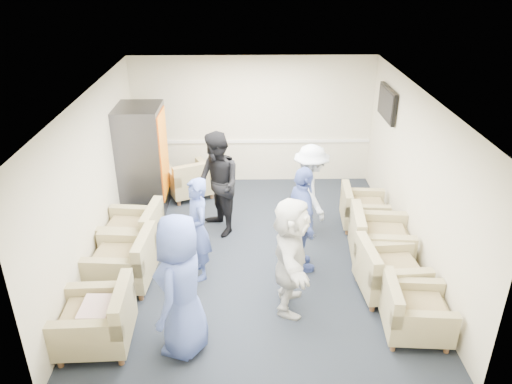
{
  "coord_description": "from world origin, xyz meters",
  "views": [
    {
      "loc": [
        -0.13,
        -7.04,
        4.57
      ],
      "look_at": [
        0.01,
        0.2,
        1.05
      ],
      "focal_mm": 35.0,
      "sensor_mm": 36.0,
      "label": 1
    }
  ],
  "objects_px": {
    "armchair_right_near": "(412,313)",
    "person_front_left": "(181,286)",
    "armchair_left_near": "(100,322)",
    "person_back_left": "(217,185)",
    "person_front_right": "(291,255)",
    "armchair_left_mid": "(125,263)",
    "armchair_left_far": "(135,234)",
    "person_mid_left": "(197,229)",
    "armchair_right_midfar": "(376,241)",
    "person_back_right": "(310,191)",
    "armchair_corner": "(190,181)",
    "person_mid_right": "(302,220)",
    "vending_machine": "(143,159)",
    "armchair_right_far": "(361,210)",
    "armchair_right_midnear": "(387,274)"
  },
  "relations": [
    {
      "from": "person_back_left",
      "to": "person_back_right",
      "type": "xyz_separation_m",
      "value": [
        1.6,
        -0.1,
        -0.1
      ]
    },
    {
      "from": "armchair_left_near",
      "to": "person_mid_left",
      "type": "relative_size",
      "value": 0.57
    },
    {
      "from": "armchair_left_far",
      "to": "person_front_left",
      "type": "bearing_deg",
      "value": 31.55
    },
    {
      "from": "armchair_left_mid",
      "to": "armchair_right_midfar",
      "type": "distance_m",
      "value": 3.94
    },
    {
      "from": "armchair_right_far",
      "to": "vending_machine",
      "type": "bearing_deg",
      "value": 83.04
    },
    {
      "from": "armchair_left_mid",
      "to": "armchair_left_far",
      "type": "height_order",
      "value": "same"
    },
    {
      "from": "armchair_right_near",
      "to": "person_front_left",
      "type": "bearing_deg",
      "value": 98.17
    },
    {
      "from": "armchair_left_far",
      "to": "person_front_left",
      "type": "height_order",
      "value": "person_front_left"
    },
    {
      "from": "person_mid_right",
      "to": "person_back_right",
      "type": "bearing_deg",
      "value": -23.52
    },
    {
      "from": "armchair_right_far",
      "to": "vending_machine",
      "type": "relative_size",
      "value": 0.42
    },
    {
      "from": "person_mid_left",
      "to": "person_front_right",
      "type": "relative_size",
      "value": 0.96
    },
    {
      "from": "person_mid_left",
      "to": "person_back_right",
      "type": "height_order",
      "value": "person_back_right"
    },
    {
      "from": "armchair_left_near",
      "to": "armchair_left_mid",
      "type": "distance_m",
      "value": 1.29
    },
    {
      "from": "armchair_right_near",
      "to": "armchair_right_midfar",
      "type": "distance_m",
      "value": 1.73
    },
    {
      "from": "armchair_right_near",
      "to": "person_mid_right",
      "type": "height_order",
      "value": "person_mid_right"
    },
    {
      "from": "armchair_left_mid",
      "to": "armchair_right_near",
      "type": "distance_m",
      "value": 4.12
    },
    {
      "from": "armchair_left_far",
      "to": "armchair_right_far",
      "type": "bearing_deg",
      "value": 108.14
    },
    {
      "from": "armchair_left_near",
      "to": "person_front_left",
      "type": "bearing_deg",
      "value": 84.25
    },
    {
      "from": "armchair_right_midfar",
      "to": "vending_machine",
      "type": "relative_size",
      "value": 0.49
    },
    {
      "from": "person_front_left",
      "to": "person_mid_left",
      "type": "bearing_deg",
      "value": -165.6
    },
    {
      "from": "armchair_left_far",
      "to": "person_mid_left",
      "type": "relative_size",
      "value": 0.61
    },
    {
      "from": "person_mid_left",
      "to": "person_mid_right",
      "type": "relative_size",
      "value": 0.94
    },
    {
      "from": "armchair_right_midfar",
      "to": "person_front_left",
      "type": "distance_m",
      "value": 3.5
    },
    {
      "from": "armchair_right_far",
      "to": "person_front_left",
      "type": "xyz_separation_m",
      "value": [
        -2.87,
        -3.06,
        0.62
      ]
    },
    {
      "from": "armchair_left_mid",
      "to": "person_mid_right",
      "type": "bearing_deg",
      "value": 102.03
    },
    {
      "from": "armchair_left_near",
      "to": "person_front_left",
      "type": "height_order",
      "value": "person_front_left"
    },
    {
      "from": "armchair_left_mid",
      "to": "person_mid_left",
      "type": "relative_size",
      "value": 0.6
    },
    {
      "from": "armchair_right_far",
      "to": "person_front_right",
      "type": "xyz_separation_m",
      "value": [
        -1.48,
        -2.28,
        0.53
      ]
    },
    {
      "from": "person_back_right",
      "to": "person_mid_left",
      "type": "bearing_deg",
      "value": 111.64
    },
    {
      "from": "armchair_right_midnear",
      "to": "person_back_left",
      "type": "xyz_separation_m",
      "value": [
        -2.52,
        1.86,
        0.58
      ]
    },
    {
      "from": "armchair_corner",
      "to": "person_mid_right",
      "type": "xyz_separation_m",
      "value": [
        1.99,
        -2.62,
        0.52
      ]
    },
    {
      "from": "armchair_left_near",
      "to": "vending_machine",
      "type": "xyz_separation_m",
      "value": [
        -0.09,
        3.79,
        0.66
      ]
    },
    {
      "from": "armchair_corner",
      "to": "person_mid_left",
      "type": "distance_m",
      "value": 2.85
    },
    {
      "from": "armchair_corner",
      "to": "person_back_left",
      "type": "relative_size",
      "value": 0.62
    },
    {
      "from": "armchair_left_near",
      "to": "person_back_left",
      "type": "distance_m",
      "value": 3.19
    },
    {
      "from": "person_mid_right",
      "to": "person_front_right",
      "type": "relative_size",
      "value": 1.02
    },
    {
      "from": "armchair_right_near",
      "to": "person_back_left",
      "type": "relative_size",
      "value": 0.48
    },
    {
      "from": "person_mid_left",
      "to": "person_back_right",
      "type": "distance_m",
      "value": 2.21
    },
    {
      "from": "armchair_left_mid",
      "to": "person_mid_left",
      "type": "bearing_deg",
      "value": 105.15
    },
    {
      "from": "armchair_right_midnear",
      "to": "person_mid_right",
      "type": "relative_size",
      "value": 0.55
    },
    {
      "from": "person_back_left",
      "to": "person_front_right",
      "type": "height_order",
      "value": "person_back_left"
    },
    {
      "from": "person_front_left",
      "to": "person_back_right",
      "type": "distance_m",
      "value": 3.38
    },
    {
      "from": "armchair_right_far",
      "to": "person_back_right",
      "type": "relative_size",
      "value": 0.51
    },
    {
      "from": "armchair_left_near",
      "to": "person_mid_right",
      "type": "bearing_deg",
      "value": 119.37
    },
    {
      "from": "armchair_right_midfar",
      "to": "person_front_right",
      "type": "bearing_deg",
      "value": 132.95
    },
    {
      "from": "person_front_left",
      "to": "person_back_left",
      "type": "xyz_separation_m",
      "value": [
        0.29,
        2.9,
        -0.01
      ]
    },
    {
      "from": "armchair_right_midfar",
      "to": "person_mid_left",
      "type": "relative_size",
      "value": 0.62
    },
    {
      "from": "person_front_right",
      "to": "armchair_left_mid",
      "type": "bearing_deg",
      "value": 82.57
    },
    {
      "from": "armchair_left_near",
      "to": "person_back_left",
      "type": "height_order",
      "value": "person_back_left"
    },
    {
      "from": "armchair_right_far",
      "to": "person_front_right",
      "type": "relative_size",
      "value": 0.5
    }
  ]
}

